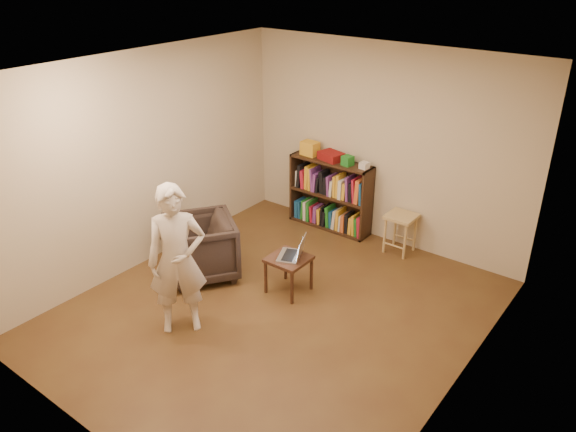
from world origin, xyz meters
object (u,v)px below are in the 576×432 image
Objects in this scene: armchair at (200,248)px; laptop at (294,253)px; person at (177,260)px; side_table at (289,263)px; bookshelf at (331,198)px; stool at (401,222)px.

armchair reaches higher than laptop.
person is (0.58, -0.85, 0.43)m from armchair.
person reaches higher than laptop.
bookshelf is at bearing 107.72° from side_table.
person reaches higher than bookshelf.
bookshelf is 2.10m from armchair.
stool reaches higher than side_table.
stool is (1.12, -0.06, -0.02)m from bookshelf.
bookshelf is 1.47× the size of armchair.
stool is 1.26× the size of laptop.
bookshelf reaches higher than laptop.
bookshelf is 0.75× the size of person.
stool is 0.33× the size of person.
laptop is (-0.54, -1.57, 0.08)m from stool.
bookshelf reaches higher than stool.
bookshelf is 1.12m from stool.
armchair is at bearing -161.38° from side_table.
person is (-1.05, -2.82, 0.38)m from stool.
stool is 1.19× the size of side_table.
stool is 2.56m from armchair.
person is at bearing -111.35° from side_table.
bookshelf is at bearing 110.99° from armchair.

